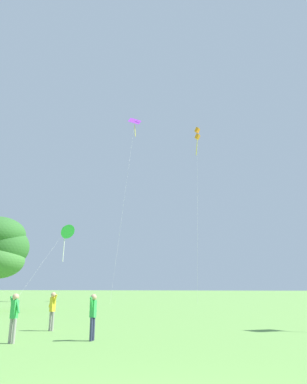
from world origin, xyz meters
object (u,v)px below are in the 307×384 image
Objects in this scene: kite_green_small at (65,230)px; tree_left_oak at (0,247)px; person_with_spool at (14,313)px; kite_orange_box at (197,135)px; person_near_tree at (52,307)px; person_in_blue_jacket at (93,312)px; kite_purple_streamer at (134,128)px.

tree_left_oak is (3.61, -18.44, -4.44)m from kite_green_small.
person_with_spool is 18.07m from tree_left_oak.
kite_orange_box is 2.28× the size of kite_green_small.
tree_left_oak is at bearing -123.31° from kite_orange_box.
person_in_blue_jacket is (2.76, -2.32, -0.02)m from person_near_tree.
kite_green_small reaches higher than person_with_spool.
kite_green_small is at bearing 118.31° from person_in_blue_jacket.
person_with_spool reaches higher than person_near_tree.
kite_green_small reaches higher than person_near_tree.
kite_purple_streamer is 41.11m from person_in_blue_jacket.
kite_green_small is 6.75× the size of person_with_spool.
person_in_blue_jacket is (-1.14, -34.63, -22.07)m from kite_orange_box.
person_near_tree is 0.21× the size of tree_left_oak.
person_with_spool is at bearing -65.88° from kite_green_small.
kite_purple_streamer is at bearing 99.42° from person_near_tree.
tree_left_oak reaches higher than person_with_spool.
tree_left_oak is (-10.87, 13.89, 3.92)m from person_with_spool.
tree_left_oak reaches higher than person_in_blue_jacket.
kite_orange_box is at bearing 84.43° from person_with_spool.
kite_orange_box is 9.22m from kite_purple_streamer.
person_with_spool is (5.50, -34.04, -23.29)m from kite_purple_streamer.
kite_green_small is at bearing -169.30° from kite_orange_box.
tree_left_oak is (-5.37, -20.15, -19.38)m from kite_purple_streamer.
kite_green_small is 6.88× the size of person_in_blue_jacket.
kite_green_small is 6.77× the size of person_near_tree.
person_with_spool is (0.42, -3.42, 0.00)m from person_near_tree.
kite_orange_box reaches higher than tree_left_oak.
kite_orange_box is 42.13m from person_with_spool.
person_in_blue_jacket is at bearing -76.61° from kite_purple_streamer.
kite_orange_box reaches higher than person_in_blue_jacket.
kite_orange_box is at bearing 10.64° from kite_purple_streamer.
kite_orange_box reaches higher than kite_green_small.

